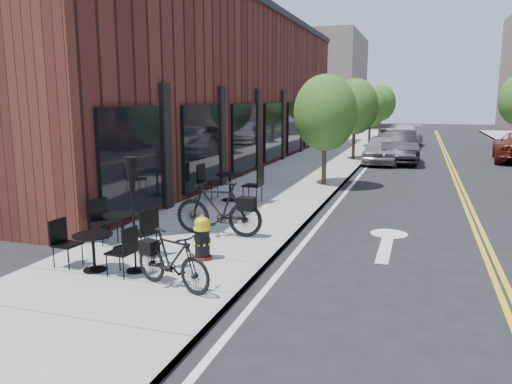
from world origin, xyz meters
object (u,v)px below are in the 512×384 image
(patio_umbrella, at_px, (132,190))
(parked_car_b, at_px, (397,146))
(bicycle_right, at_px, (172,260))
(parked_car_c, at_px, (405,136))
(fire_hydrant, at_px, (202,238))
(parked_car_a, at_px, (381,149))
(bistro_set_b, at_px, (123,226))
(bicycle_left, at_px, (219,208))
(bistro_set_a, at_px, (93,247))
(bistro_set_c, at_px, (230,183))

(patio_umbrella, height_order, parked_car_b, patio_umbrella)
(bicycle_right, xyz_separation_m, parked_car_c, (2.62, 27.44, 0.12))
(fire_hydrant, xyz_separation_m, parked_car_a, (1.99, 16.54, 0.18))
(fire_hydrant, bearing_deg, bistro_set_b, -178.14)
(patio_umbrella, bearing_deg, fire_hydrant, 50.93)
(bicycle_left, bearing_deg, parked_car_c, 171.29)
(patio_umbrella, relative_size, parked_car_a, 0.49)
(fire_hydrant, bearing_deg, bicycle_right, -78.16)
(patio_umbrella, bearing_deg, parked_car_a, 80.93)
(bicycle_right, height_order, bistro_set_a, bicycle_right)
(bicycle_right, bearing_deg, fire_hydrant, 24.44)
(bicycle_left, height_order, parked_car_b, parked_car_b)
(parked_car_a, bearing_deg, bistro_set_a, -101.85)
(bicycle_left, xyz_separation_m, patio_umbrella, (-0.47, -2.65, 0.84))
(bistro_set_a, distance_m, parked_car_a, 18.07)
(bicycle_right, height_order, patio_umbrella, patio_umbrella)
(fire_hydrant, distance_m, parked_car_c, 26.09)
(bicycle_right, height_order, bistro_set_b, bicycle_right)
(bicycle_right, relative_size, parked_car_a, 0.39)
(parked_car_c, bearing_deg, bistro_set_b, -94.97)
(parked_car_a, distance_m, parked_car_b, 1.01)
(parked_car_b, bearing_deg, bistro_set_b, -111.25)
(patio_umbrella, height_order, parked_car_c, patio_umbrella)
(bistro_set_a, xyz_separation_m, parked_car_a, (3.51, 17.72, 0.15))
(fire_hydrant, height_order, bicycle_left, bicycle_left)
(fire_hydrant, height_order, bistro_set_b, bistro_set_b)
(fire_hydrant, height_order, parked_car_c, parked_car_c)
(bistro_set_a, relative_size, parked_car_c, 0.33)
(bistro_set_c, distance_m, parked_car_c, 21.07)
(bicycle_left, relative_size, bistro_set_a, 1.25)
(patio_umbrella, xyz_separation_m, parked_car_c, (3.60, 26.94, -0.85))
(patio_umbrella, bearing_deg, parked_car_b, 79.07)
(bicycle_right, height_order, bistro_set_c, bistro_set_c)
(patio_umbrella, bearing_deg, bistro_set_a, -165.48)
(bicycle_left, bearing_deg, parked_car_b, 167.56)
(bistro_set_b, relative_size, parked_car_c, 0.36)
(fire_hydrant, bearing_deg, parked_car_c, 89.41)
(parked_car_c, bearing_deg, bistro_set_c, -96.67)
(bicycle_left, relative_size, parked_car_b, 0.42)
(bicycle_right, bearing_deg, bicycle_left, 27.40)
(bistro_set_a, relative_size, bistro_set_b, 0.92)
(bicycle_right, bearing_deg, bistro_set_b, 68.40)
(bistro_set_b, distance_m, parked_car_a, 16.85)
(bicycle_left, distance_m, bistro_set_a, 3.07)
(bistro_set_c, bearing_deg, fire_hydrant, -71.12)
(fire_hydrant, xyz_separation_m, bistro_set_c, (-1.50, 5.31, 0.13))
(parked_car_c, bearing_deg, parked_car_a, -89.80)
(parked_car_c, bearing_deg, bicycle_left, -92.29)
(bistro_set_a, bearing_deg, bistro_set_b, 105.77)
(bicycle_left, xyz_separation_m, bicycle_right, (0.51, -3.15, -0.13))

